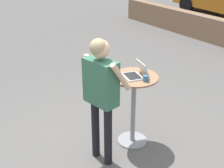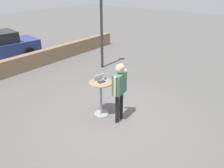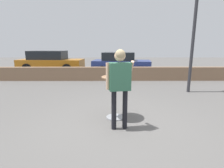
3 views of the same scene
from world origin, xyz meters
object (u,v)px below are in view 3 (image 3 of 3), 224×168
coffee_mug (124,75)px  street_lamp (195,23)px  laptop (116,75)px  standing_person (120,79)px  parked_car_further_down (50,61)px  cafe_table (115,92)px  parked_car_near_street (121,63)px

coffee_mug → street_lamp: street_lamp is taller
laptop → standing_person: size_ratio=0.21×
laptop → street_lamp: bearing=40.5°
parked_car_further_down → street_lamp: (7.51, -5.61, 1.93)m
standing_person → cafe_table: bearing=97.8°
parked_car_further_down → street_lamp: size_ratio=1.10×
laptop → parked_car_near_street: parked_car_near_street is taller
coffee_mug → standing_person: (-0.13, -0.64, 0.02)m
parked_car_near_street → street_lamp: size_ratio=0.96×
cafe_table → parked_car_near_street: bearing=85.7°
coffee_mug → parked_car_near_street: 7.48m
parked_car_near_street → street_lamp: street_lamp is taller
parked_car_near_street → parked_car_further_down: parked_car_further_down is taller
cafe_table → parked_car_further_down: bearing=118.3°
laptop → street_lamp: (3.06, 2.61, 1.56)m
cafe_table → laptop: bearing=47.8°
laptop → street_lamp: street_lamp is taller
coffee_mug → cafe_table: bearing=-175.3°
coffee_mug → parked_car_further_down: bearing=119.5°
parked_car_further_down → parked_car_near_street: bearing=-8.6°
cafe_table → parked_car_further_down: parked_car_further_down is taller
standing_person → parked_car_near_street: 8.12m
cafe_table → laptop: size_ratio=2.90×
laptop → coffee_mug: (0.20, 0.00, -0.00)m
cafe_table → standing_person: 0.77m
cafe_table → parked_car_further_down: (-4.43, 8.23, 0.07)m
coffee_mug → laptop: bearing=-179.1°
coffee_mug → standing_person: 0.65m
street_lamp → coffee_mug: bearing=-137.6°
coffee_mug → street_lamp: size_ratio=0.03×
cafe_table → street_lamp: size_ratio=0.26×
parked_car_near_street → street_lamp: (2.51, -4.85, 1.98)m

